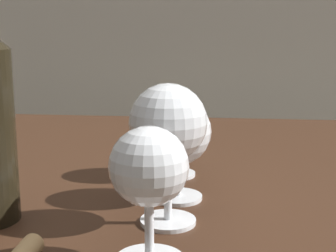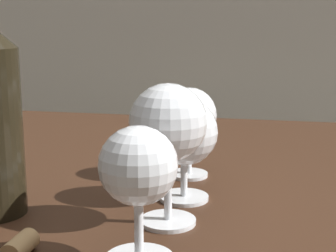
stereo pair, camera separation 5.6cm
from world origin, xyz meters
TOP-DOWN VIEW (x-y plane):
  - dining_table at (0.00, 0.00)m, footprint 1.59×0.86m
  - wine_glass_chardonnay at (-0.07, -0.32)m, footprint 0.07×0.07m
  - wine_glass_white at (-0.07, -0.22)m, footprint 0.09×0.09m
  - wine_glass_merlot at (-0.06, -0.13)m, footprint 0.09×0.09m
  - wine_glass_cabernet at (-0.07, -0.03)m, footprint 0.08×0.08m

SIDE VIEW (x-z plane):
  - dining_table at x=0.00m, z-range 0.28..0.98m
  - wine_glass_merlot at x=-0.06m, z-range 0.72..0.85m
  - wine_glass_cabernet at x=-0.07m, z-range 0.72..0.86m
  - wine_glass_chardonnay at x=-0.07m, z-range 0.73..0.86m
  - wine_glass_white at x=-0.07m, z-range 0.74..0.90m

